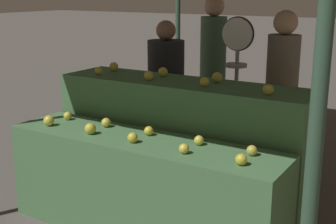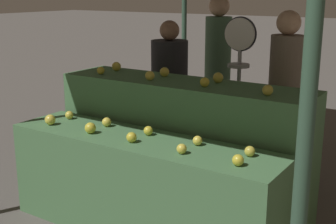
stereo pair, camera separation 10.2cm
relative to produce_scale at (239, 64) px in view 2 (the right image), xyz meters
name	(u,v)px [view 2 (the right image)]	position (x,y,z in m)	size (l,w,h in m)	color
display_counter_front	(141,187)	(-0.22, -1.22, -0.81)	(2.23, 0.55, 0.78)	#4C7A4C
display_counter_back	(182,145)	(-0.22, -0.62, -0.64)	(2.23, 0.55, 1.12)	#4C7A4C
apple_front_0	(50,120)	(-1.07, -1.32, -0.38)	(0.09, 0.09, 0.09)	yellow
apple_front_1	(90,128)	(-0.63, -1.32, -0.38)	(0.09, 0.09, 0.09)	gold
apple_front_2	(132,137)	(-0.23, -1.32, -0.38)	(0.08, 0.08, 0.08)	gold
apple_front_3	(182,149)	(0.21, -1.33, -0.39)	(0.07, 0.07, 0.07)	yellow
apple_front_4	(238,160)	(0.62, -1.32, -0.39)	(0.08, 0.08, 0.08)	gold
apple_front_5	(69,115)	(-1.07, -1.10, -0.39)	(0.07, 0.07, 0.07)	yellow
apple_front_6	(107,122)	(-0.65, -1.10, -0.39)	(0.08, 0.08, 0.08)	yellow
apple_front_7	(148,131)	(-0.23, -1.11, -0.39)	(0.07, 0.07, 0.07)	gold
apple_front_8	(198,141)	(0.21, -1.11, -0.39)	(0.07, 0.07, 0.07)	yellow
apple_front_9	(250,151)	(0.61, -1.12, -0.39)	(0.07, 0.07, 0.07)	gold
apple_back_0	(101,71)	(-1.02, -0.73, -0.05)	(0.07, 0.07, 0.07)	gold
apple_back_1	(150,76)	(-0.48, -0.72, -0.04)	(0.08, 0.08, 0.08)	yellow
apple_back_2	(205,82)	(0.04, -0.71, -0.04)	(0.08, 0.08, 0.08)	gold
apple_back_3	(268,90)	(0.57, -0.73, -0.04)	(0.08, 0.08, 0.08)	gold
apple_back_4	(116,66)	(-1.02, -0.51, -0.04)	(0.09, 0.09, 0.09)	yellow
apple_back_5	(165,72)	(-0.48, -0.51, -0.04)	(0.08, 0.08, 0.08)	yellow
apple_back_6	(218,78)	(0.05, -0.51, -0.04)	(0.09, 0.09, 0.09)	gold
produce_scale	(239,64)	(0.00, 0.00, 0.00)	(0.31, 0.20, 1.63)	#99999E
person_vendor_at_scale	(285,86)	(0.35, 0.26, -0.21)	(0.30, 0.30, 1.69)	#2D2D38
person_customer_left	(169,85)	(-0.87, 0.17, -0.31)	(0.48, 0.48, 1.56)	#2D2D38
person_customer_right	(218,60)	(-0.73, 1.01, -0.14)	(0.34, 0.34, 1.80)	#2D2D38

